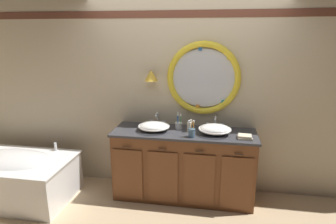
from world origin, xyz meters
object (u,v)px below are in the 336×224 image
Objects in this scene: toothbrush_holder_left at (179,125)px; folded_hand_towel at (245,137)px; bathtub at (13,174)px; sink_basin_left at (154,126)px; soap_dispenser at (189,126)px; sink_basin_right at (215,129)px; toothbrush_holder_right at (192,132)px.

toothbrush_holder_left reaches higher than folded_hand_towel.
bathtub is 3.79× the size of sink_basin_left.
sink_basin_left reaches higher than folded_hand_towel.
soap_dispenser reaches higher than bathtub.
sink_basin_left is 0.76m from sink_basin_right.
sink_basin_right is 0.48m from toothbrush_holder_left.
toothbrush_holder_left is 1.31× the size of folded_hand_towel.
toothbrush_holder_left reaches higher than bathtub.
sink_basin_left is 1.82× the size of toothbrush_holder_left.
sink_basin_right is 2.40× the size of folded_hand_towel.
sink_basin_left is at bearing -174.93° from soap_dispenser.
folded_hand_towel is at bearing -5.36° from sink_basin_left.
sink_basin_left is at bearing 12.28° from bathtub.
toothbrush_holder_right is at bearing -54.80° from toothbrush_holder_left.
sink_basin_right is at bearing -7.10° from soap_dispenser.
toothbrush_holder_left is at bearing 21.58° from sink_basin_left.
toothbrush_holder_right reaches higher than sink_basin_right.
toothbrush_holder_right is 1.46× the size of soap_dispenser.
toothbrush_holder_left is at bearing 164.68° from folded_hand_towel.
sink_basin_right is 0.37m from folded_hand_towel.
bathtub is 10.03× the size of soap_dispenser.
toothbrush_holder_right is at bearing -17.51° from sink_basin_left.
bathtub is 9.08× the size of folded_hand_towel.
toothbrush_holder_right reaches higher than sink_basin_left.
folded_hand_towel is at bearing -12.15° from soap_dispenser.
folded_hand_towel is at bearing -16.57° from sink_basin_right.
sink_basin_left is 1.82× the size of toothbrush_holder_right.
toothbrush_holder_right reaches higher than folded_hand_towel.
toothbrush_holder_right is (0.19, -0.27, 0.01)m from toothbrush_holder_left.
bathtub is at bearing -167.72° from sink_basin_left.
toothbrush_holder_left is 0.17m from soap_dispenser.
bathtub is 2.65m from sink_basin_right.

